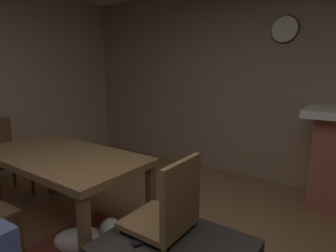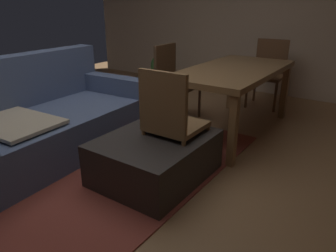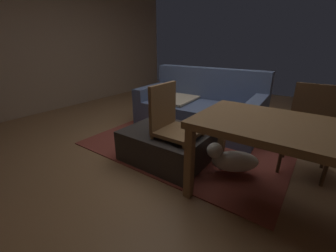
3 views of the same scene
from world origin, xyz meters
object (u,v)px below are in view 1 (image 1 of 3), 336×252
at_px(tv_remote, 144,242).
at_px(small_dog, 88,239).
at_px(dining_chair_east, 0,153).
at_px(wall_clock, 285,29).
at_px(dining_chair_west, 168,213).
at_px(dining_table, 61,161).

height_order(tv_remote, small_dog, tv_remote).
xyz_separation_m(dining_chair_east, wall_clock, (-2.64, -2.29, 1.48)).
height_order(tv_remote, wall_clock, wall_clock).
xyz_separation_m(dining_chair_west, wall_clock, (-0.14, -2.28, 1.48)).
xyz_separation_m(tv_remote, wall_clock, (-0.20, -2.47, 1.62)).
bearing_deg(dining_chair_east, dining_table, -179.70).
bearing_deg(dining_chair_west, dining_chair_east, 0.15).
height_order(dining_chair_east, small_dog, dining_chair_east).
bearing_deg(dining_table, dining_chair_west, -179.99).
distance_m(dining_table, wall_clock, 2.99).
xyz_separation_m(dining_table, dining_chair_west, (-1.25, -0.00, -0.14)).
bearing_deg(small_dog, dining_chair_east, -5.89).
bearing_deg(dining_chair_east, wall_clock, -139.06).
relative_size(dining_table, wall_clock, 5.12).
xyz_separation_m(dining_chair_east, small_dog, (-1.85, 0.19, -0.34)).
bearing_deg(tv_remote, wall_clock, -65.47).
relative_size(dining_chair_west, wall_clock, 2.79).
relative_size(tv_remote, dining_chair_west, 0.17).
height_order(dining_chair_east, wall_clock, wall_clock).
height_order(tv_remote, dining_chair_west, dining_chair_west).
bearing_deg(wall_clock, small_dog, 72.40).
xyz_separation_m(dining_chair_west, small_dog, (0.64, 0.20, -0.34)).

